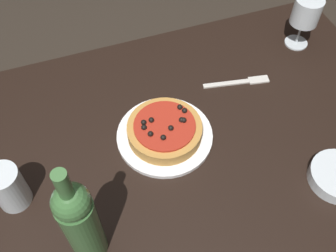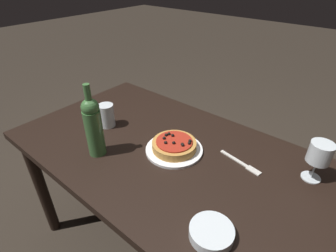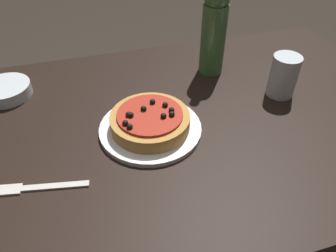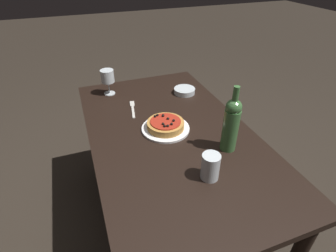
{
  "view_description": "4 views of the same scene",
  "coord_description": "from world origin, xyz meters",
  "px_view_note": "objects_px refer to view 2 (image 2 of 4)",
  "views": [
    {
      "loc": [
        0.16,
        0.53,
        1.56
      ],
      "look_at": [
        -0.04,
        -0.02,
        0.76
      ],
      "focal_mm": 42.0,
      "sensor_mm": 36.0,
      "label": 1
    },
    {
      "loc": [
        -0.58,
        0.69,
        1.42
      ],
      "look_at": [
        0.01,
        -0.02,
        0.83
      ],
      "focal_mm": 28.0,
      "sensor_mm": 36.0,
      "label": 2
    },
    {
      "loc": [
        -0.15,
        -0.6,
        1.25
      ],
      "look_at": [
        0.01,
        -0.04,
        0.74
      ],
      "focal_mm": 35.0,
      "sensor_mm": 36.0,
      "label": 3
    },
    {
      "loc": [
        1.02,
        -0.39,
        1.5
      ],
      "look_at": [
        0.03,
        -0.02,
        0.78
      ],
      "focal_mm": 28.0,
      "sensor_mm": 36.0,
      "label": 4
    }
  ],
  "objects_px": {
    "water_cup": "(107,115)",
    "side_bowl": "(211,233)",
    "pizza": "(174,145)",
    "dining_table": "(167,166)",
    "wine_glass": "(320,154)",
    "dinner_plate": "(174,150)",
    "wine_bottle": "(93,126)",
    "fork": "(242,164)"
  },
  "relations": [
    {
      "from": "water_cup",
      "to": "side_bowl",
      "type": "height_order",
      "value": "water_cup"
    },
    {
      "from": "pizza",
      "to": "water_cup",
      "type": "distance_m",
      "value": 0.39
    },
    {
      "from": "dining_table",
      "to": "water_cup",
      "type": "xyz_separation_m",
      "value": [
        0.36,
        0.03,
        0.15
      ]
    },
    {
      "from": "wine_glass",
      "to": "dining_table",
      "type": "bearing_deg",
      "value": 22.2
    },
    {
      "from": "dinner_plate",
      "to": "pizza",
      "type": "xyz_separation_m",
      "value": [
        -0.0,
        -0.0,
        0.03
      ]
    },
    {
      "from": "water_cup",
      "to": "wine_bottle",
      "type": "bearing_deg",
      "value": 129.52
    },
    {
      "from": "wine_glass",
      "to": "fork",
      "type": "xyz_separation_m",
      "value": [
        0.24,
        0.09,
        -0.11
      ]
    },
    {
      "from": "fork",
      "to": "dinner_plate",
      "type": "bearing_deg",
      "value": -147.84
    },
    {
      "from": "wine_glass",
      "to": "side_bowl",
      "type": "relative_size",
      "value": 1.19
    },
    {
      "from": "dining_table",
      "to": "wine_glass",
      "type": "height_order",
      "value": "wine_glass"
    },
    {
      "from": "dinner_plate",
      "to": "wine_glass",
      "type": "xyz_separation_m",
      "value": [
        -0.5,
        -0.2,
        0.11
      ]
    },
    {
      "from": "dinner_plate",
      "to": "wine_bottle",
      "type": "distance_m",
      "value": 0.35
    },
    {
      "from": "dining_table",
      "to": "wine_bottle",
      "type": "distance_m",
      "value": 0.37
    },
    {
      "from": "wine_glass",
      "to": "water_cup",
      "type": "distance_m",
      "value": 0.92
    },
    {
      "from": "dining_table",
      "to": "dinner_plate",
      "type": "distance_m",
      "value": 0.1
    },
    {
      "from": "dining_table",
      "to": "pizza",
      "type": "xyz_separation_m",
      "value": [
        -0.03,
        -0.02,
        0.12
      ]
    },
    {
      "from": "water_cup",
      "to": "side_bowl",
      "type": "bearing_deg",
      "value": 164.35
    },
    {
      "from": "pizza",
      "to": "wine_bottle",
      "type": "height_order",
      "value": "wine_bottle"
    },
    {
      "from": "dining_table",
      "to": "wine_glass",
      "type": "relative_size",
      "value": 8.65
    },
    {
      "from": "pizza",
      "to": "fork",
      "type": "distance_m",
      "value": 0.29
    },
    {
      "from": "wine_bottle",
      "to": "water_cup",
      "type": "distance_m",
      "value": 0.23
    },
    {
      "from": "wine_glass",
      "to": "wine_bottle",
      "type": "relative_size",
      "value": 0.51
    },
    {
      "from": "pizza",
      "to": "wine_glass",
      "type": "height_order",
      "value": "wine_glass"
    },
    {
      "from": "wine_glass",
      "to": "side_bowl",
      "type": "height_order",
      "value": "wine_glass"
    },
    {
      "from": "dinner_plate",
      "to": "side_bowl",
      "type": "relative_size",
      "value": 1.83
    },
    {
      "from": "dinner_plate",
      "to": "pizza",
      "type": "height_order",
      "value": "pizza"
    },
    {
      "from": "dining_table",
      "to": "water_cup",
      "type": "bearing_deg",
      "value": 5.48
    },
    {
      "from": "side_bowl",
      "to": "dining_table",
      "type": "bearing_deg",
      "value": -32.58
    },
    {
      "from": "wine_glass",
      "to": "water_cup",
      "type": "relative_size",
      "value": 1.4
    },
    {
      "from": "side_bowl",
      "to": "pizza",
      "type": "bearing_deg",
      "value": -36.44
    },
    {
      "from": "pizza",
      "to": "water_cup",
      "type": "height_order",
      "value": "water_cup"
    },
    {
      "from": "fork",
      "to": "water_cup",
      "type": "bearing_deg",
      "value": -155.96
    },
    {
      "from": "wine_bottle",
      "to": "wine_glass",
      "type": "bearing_deg",
      "value": -150.73
    },
    {
      "from": "fork",
      "to": "wine_glass",
      "type": "bearing_deg",
      "value": 31.9
    },
    {
      "from": "pizza",
      "to": "wine_bottle",
      "type": "bearing_deg",
      "value": 41.96
    },
    {
      "from": "pizza",
      "to": "side_bowl",
      "type": "relative_size",
      "value": 1.41
    },
    {
      "from": "side_bowl",
      "to": "wine_bottle",
      "type": "bearing_deg",
      "value": -3.46
    },
    {
      "from": "pizza",
      "to": "side_bowl",
      "type": "height_order",
      "value": "pizza"
    },
    {
      "from": "dinner_plate",
      "to": "wine_bottle",
      "type": "relative_size",
      "value": 0.78
    },
    {
      "from": "wine_glass",
      "to": "dinner_plate",
      "type": "bearing_deg",
      "value": 21.64
    },
    {
      "from": "pizza",
      "to": "wine_glass",
      "type": "distance_m",
      "value": 0.55
    },
    {
      "from": "water_cup",
      "to": "fork",
      "type": "xyz_separation_m",
      "value": [
        -0.65,
        -0.16,
        -0.06
      ]
    }
  ]
}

